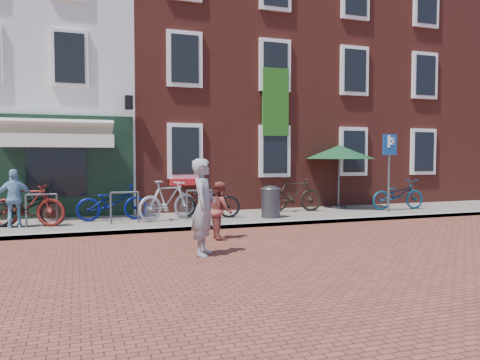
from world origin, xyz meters
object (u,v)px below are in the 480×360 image
object	(u,v)px
bicycle_3	(168,200)
bicycle_4	(207,200)
bicycle_5	(294,194)
parking_sign	(389,159)
litter_bin	(271,200)
woman	(204,207)
bicycle_0	(26,207)
bicycle_1	(28,205)
parasol	(339,150)
bicycle_2	(112,202)
bicycle_6	(398,195)
cafe_person	(15,198)
boy	(220,210)

from	to	relation	value
bicycle_3	bicycle_4	world-z (taller)	bicycle_3
bicycle_3	bicycle_5	size ratio (longest dim) A/B	1.00
parking_sign	bicycle_5	world-z (taller)	parking_sign
litter_bin	woman	size ratio (longest dim) A/B	0.54
bicycle_5	bicycle_4	bearing A→B (deg)	108.34
litter_bin	bicycle_5	size ratio (longest dim) A/B	0.54
bicycle_0	parking_sign	bearing A→B (deg)	-84.48
bicycle_1	parasol	bearing A→B (deg)	-67.50
litter_bin	bicycle_4	distance (m)	1.80
parasol	bicycle_0	size ratio (longest dim) A/B	1.26
bicycle_0	bicycle_5	world-z (taller)	bicycle_5
bicycle_2	bicycle_6	bearing A→B (deg)	-93.70
bicycle_3	litter_bin	bearing A→B (deg)	-121.92
cafe_person	parking_sign	bearing A→B (deg)	172.37
parasol	bicycle_4	world-z (taller)	parasol
bicycle_6	parking_sign	bearing A→B (deg)	121.20
parasol	boy	bearing A→B (deg)	-144.89
boy	bicycle_1	xyz separation A→B (m)	(-4.18, 2.61, 0.00)
woman	cafe_person	size ratio (longest dim) A/B	1.26
parasol	bicycle_3	distance (m)	6.19
parasol	woman	size ratio (longest dim) A/B	1.30
bicycle_1	bicycle_5	size ratio (longest dim) A/B	1.00
cafe_person	bicycle_4	bearing A→B (deg)	175.78
bicycle_2	bicycle_6	distance (m)	8.97
litter_bin	bicycle_6	bearing A→B (deg)	5.50
bicycle_5	bicycle_2	bearing A→B (deg)	100.56
boy	cafe_person	distance (m)	5.16
woman	bicycle_1	size ratio (longest dim) A/B	1.00
parking_sign	bicycle_1	size ratio (longest dim) A/B	1.34
bicycle_1	bicycle_2	xyz separation A→B (m)	(2.05, 0.47, -0.05)
parasol	bicycle_5	xyz separation A→B (m)	(-1.84, -0.40, -1.41)
bicycle_4	boy	bearing A→B (deg)	-171.73
litter_bin	bicycle_0	xyz separation A→B (m)	(-6.37, 0.45, -0.01)
parasol	bicycle_4	distance (m)	5.11
cafe_person	woman	bearing A→B (deg)	124.95
litter_bin	bicycle_3	xyz separation A→B (m)	(-2.85, 0.43, 0.04)
woman	bicycle_4	distance (m)	4.53
parking_sign	bicycle_4	distance (m)	5.93
bicycle_3	bicycle_1	bearing A→B (deg)	67.44
woman	boy	size ratio (longest dim) A/B	1.40
parking_sign	bicycle_2	size ratio (longest dim) A/B	1.30
parking_sign	bicycle_6	world-z (taller)	parking_sign
bicycle_0	bicycle_1	bearing A→B (deg)	-143.51
woman	bicycle_3	size ratio (longest dim) A/B	1.00
parking_sign	bicycle_4	bearing A→B (deg)	175.89
parking_sign	bicycle_3	world-z (taller)	parking_sign
woman	bicycle_3	bearing A→B (deg)	23.21
parking_sign	boy	xyz separation A→B (m)	(-6.24, -2.35, -1.11)
bicycle_5	boy	bearing A→B (deg)	142.42
cafe_person	bicycle_3	bearing A→B (deg)	174.64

